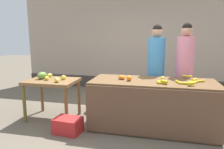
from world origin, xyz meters
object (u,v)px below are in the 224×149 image
(vendor_woman_blue_shirt, at_px, (156,70))
(produce_crate, at_px, (68,125))
(produce_sack, at_px, (97,99))
(vendor_woman_pink_shirt, at_px, (184,71))

(vendor_woman_blue_shirt, height_order, produce_crate, vendor_woman_blue_shirt)
(vendor_woman_blue_shirt, bearing_deg, produce_sack, -177.29)
(vendor_woman_pink_shirt, bearing_deg, vendor_woman_blue_shirt, 177.24)
(vendor_woman_blue_shirt, relative_size, vendor_woman_pink_shirt, 0.99)
(vendor_woman_blue_shirt, distance_m, produce_crate, 2.01)
(vendor_woman_blue_shirt, bearing_deg, vendor_woman_pink_shirt, -2.76)
(vendor_woman_blue_shirt, xyz_separation_m, produce_crate, (-1.40, -1.21, -0.80))
(produce_crate, bearing_deg, vendor_woman_pink_shirt, 31.28)
(produce_sack, bearing_deg, produce_crate, -98.49)
(vendor_woman_pink_shirt, distance_m, produce_sack, 1.90)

